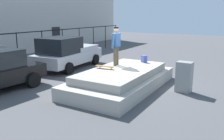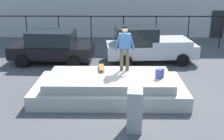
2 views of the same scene
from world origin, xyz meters
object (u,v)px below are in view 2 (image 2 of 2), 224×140
skateboard (102,67)px  car_silver_pickup_mid (148,45)px  car_black_sedan_near (52,46)px  utility_box (135,110)px  skateboarder (125,45)px  backpack (160,73)px

skateboard → car_silver_pickup_mid: size_ratio=0.18×
car_black_sedan_near → utility_box: bearing=-60.6°
skateboarder → car_silver_pickup_mid: skateboarder is taller
skateboard → utility_box: 3.30m
car_black_sedan_near → car_silver_pickup_mid: size_ratio=0.90×
backpack → utility_box: size_ratio=0.28×
skateboard → utility_box: size_ratio=0.68×
car_black_sedan_near → utility_box: (3.86, -6.86, -0.23)m
car_black_sedan_near → utility_box: size_ratio=3.43×
skateboarder → skateboard: bearing=176.4°
skateboarder → car_black_sedan_near: skateboarder is taller
car_black_sedan_near → car_silver_pickup_mid: 5.00m
utility_box → skateboarder: bearing=98.4°
skateboard → car_black_sedan_near: (-2.76, 3.77, -0.08)m
car_black_sedan_near → skateboard: bearing=-53.8°
car_black_sedan_near → car_silver_pickup_mid: bearing=2.6°
utility_box → skateboard: bearing=114.1°
skateboarder → car_silver_pickup_mid: (1.34, 4.05, -0.91)m
car_black_sedan_near → backpack: bearing=-43.7°
backpack → car_silver_pickup_mid: (0.10, 4.90, -0.09)m
skateboarder → utility_box: bearing=-86.0°
backpack → skateboard: bearing=105.3°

